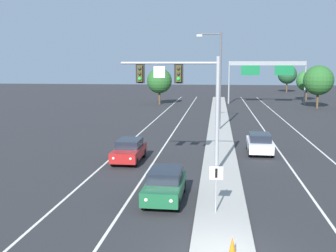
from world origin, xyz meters
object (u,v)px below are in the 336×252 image
Objects in this scene: car_oncoming_green at (165,184)px; tree_far_left_a at (159,81)px; highway_sign_gantry at (267,69)px; tree_far_right_c at (307,81)px; tree_far_right_b at (287,74)px; median_sign_post at (216,182)px; street_lamp_median at (218,75)px; tree_far_right_a at (318,80)px; car_oncoming_red at (129,150)px; overhead_signal_mast at (187,90)px; car_receding_white at (259,143)px; traffic_cone_median_nose at (232,247)px.

tree_far_left_a is (-7.44, 50.81, 3.28)m from car_oncoming_green.
highway_sign_gantry is 2.28× the size of tree_far_right_c.
tree_far_right_b is (19.80, 86.35, 3.65)m from car_oncoming_green.
median_sign_post is 0.22× the size of street_lamp_median.
median_sign_post is at bearing -107.72° from tree_far_right_a.
street_lamp_median reaches higher than tree_far_right_b.
car_oncoming_red is at bearing -106.66° from tree_far_right_b.
overhead_signal_mast reaches higher than car_oncoming_red.
overhead_signal_mast is 1.06× the size of tree_far_right_a.
car_oncoming_green is (-2.61, -23.04, -4.97)m from street_lamp_median.
tree_far_right_a reaches higher than car_oncoming_red.
highway_sign_gantry is (14.66, 45.40, 5.34)m from car_oncoming_red.
car_receding_white is 37.60m from tree_far_right_a.
street_lamp_median is 2.24× the size of car_oncoming_red.
street_lamp_median is (1.94, 17.73, 0.51)m from overhead_signal_mast.
car_receding_white is at bearing 63.92° from car_oncoming_green.
highway_sign_gantry is 12.10m from tree_far_right_c.
tree_far_right_c is at bearing 85.05° from tree_far_right_a.
car_oncoming_red and car_receding_white have the same top height.
car_oncoming_green is at bearing -111.14° from tree_far_right_a.
tree_far_right_c reaches higher than car_receding_white.
tree_far_left_a is at bearing -171.72° from highway_sign_gantry.
street_lamp_median is at bearing 83.75° from overhead_signal_mast.
overhead_signal_mast is 17.85m from street_lamp_median.
car_receding_white is at bearing -71.05° from tree_far_left_a.
tree_far_right_b is at bearing 87.79° from tree_far_right_a.
car_receding_white is 0.71× the size of tree_far_left_a.
car_oncoming_green is 1.00× the size of car_oncoming_red.
tree_far_right_b is at bearing 76.72° from overhead_signal_mast.
tree_far_left_a is at bearing 98.33° from car_oncoming_green.
median_sign_post is at bearing -103.38° from car_receding_white.
tree_far_right_c reaches higher than car_oncoming_green.
median_sign_post is at bearing -104.93° from tree_far_right_c.
highway_sign_gantry is at bearing 72.10° from car_oncoming_red.
tree_far_right_a is (15.72, 49.19, 2.83)m from median_sign_post.
car_oncoming_green reaches higher than traffic_cone_median_nose.
car_oncoming_green is 0.77× the size of tree_far_right_c.
median_sign_post reaches higher than car_oncoming_red.
tree_far_right_b reaches higher than tree_far_left_a.
tree_far_right_a is at bearing 72.28° from median_sign_post.
highway_sign_gantry is (10.38, 48.20, 0.88)m from overhead_signal_mast.
street_lamp_median reaches higher than tree_far_right_a.
tree_far_right_c reaches higher than median_sign_post.
traffic_cone_median_nose is at bearing -79.46° from tree_far_left_a.
highway_sign_gantry reaches higher than car_oncoming_green.
tree_far_left_a is (-18.49, -2.69, -2.06)m from highway_sign_gantry.
tree_far_right_a is (15.69, 24.28, -1.38)m from street_lamp_median.
tree_far_left_a is 1.08× the size of tree_far_right_c.
tree_far_right_c is (16.94, 38.74, -2.00)m from street_lamp_median.
tree_far_right_b is at bearing 75.08° from highway_sign_gantry.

